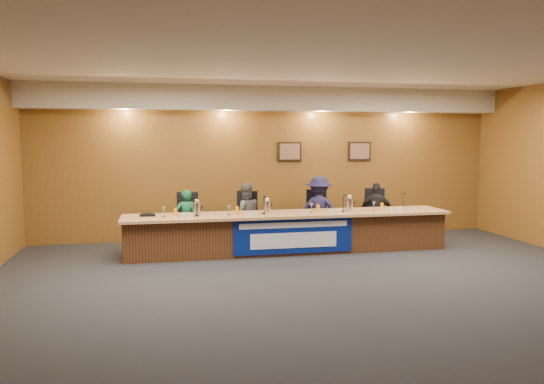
% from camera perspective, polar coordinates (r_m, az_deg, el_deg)
% --- Properties ---
extents(floor, '(10.00, 10.00, 0.00)m').
position_cam_1_polar(floor, '(7.84, 5.96, -10.05)').
color(floor, black).
rests_on(floor, ground).
extents(ceiling, '(10.00, 8.00, 0.04)m').
position_cam_1_polar(ceiling, '(7.61, 6.22, 13.80)').
color(ceiling, silver).
rests_on(ceiling, wall_back).
extents(wall_back, '(10.00, 0.04, 3.20)m').
position_cam_1_polar(wall_back, '(11.42, -0.10, 3.12)').
color(wall_back, brown).
rests_on(wall_back, floor).
extents(soffit, '(10.00, 0.50, 0.50)m').
position_cam_1_polar(soffit, '(11.20, 0.17, 9.98)').
color(soffit, beige).
rests_on(soffit, wall_back).
extents(dais_body, '(6.00, 0.80, 0.70)m').
position_cam_1_polar(dais_body, '(10.01, 1.77, -4.48)').
color(dais_body, '#4C2A15').
rests_on(dais_body, floor).
extents(dais_top, '(6.10, 0.95, 0.05)m').
position_cam_1_polar(dais_top, '(9.90, 1.85, -2.39)').
color(dais_top, tan).
rests_on(dais_top, dais_body).
extents(banner, '(2.20, 0.02, 0.65)m').
position_cam_1_polar(banner, '(9.61, 2.36, -4.73)').
color(banner, navy).
rests_on(banner, dais_body).
extents(banner_text_upper, '(2.00, 0.01, 0.10)m').
position_cam_1_polar(banner_text_upper, '(9.56, 2.38, -3.57)').
color(banner_text_upper, silver).
rests_on(banner_text_upper, banner).
extents(banner_text_lower, '(1.60, 0.01, 0.28)m').
position_cam_1_polar(banner_text_lower, '(9.61, 2.38, -5.21)').
color(banner_text_lower, silver).
rests_on(banner_text_lower, banner).
extents(wall_photo_left, '(0.52, 0.04, 0.42)m').
position_cam_1_polar(wall_photo_left, '(11.47, 1.90, 4.37)').
color(wall_photo_left, black).
rests_on(wall_photo_left, wall_back).
extents(wall_photo_right, '(0.52, 0.04, 0.42)m').
position_cam_1_polar(wall_photo_right, '(11.96, 9.39, 4.36)').
color(wall_photo_right, black).
rests_on(wall_photo_right, wall_back).
extents(panelist_a, '(0.48, 0.38, 1.16)m').
position_cam_1_polar(panelist_a, '(10.37, -9.25, -2.91)').
color(panelist_a, '#105631').
rests_on(panelist_a, floor).
extents(panelist_b, '(0.64, 0.52, 1.26)m').
position_cam_1_polar(panelist_b, '(10.48, -2.89, -2.45)').
color(panelist_b, '#535459').
rests_on(panelist_b, floor).
extents(panelist_c, '(0.99, 0.75, 1.37)m').
position_cam_1_polar(panelist_c, '(10.81, 5.07, -1.94)').
color(panelist_c, '#19173B').
rests_on(panelist_c, floor).
extents(panelist_d, '(0.77, 0.54, 1.21)m').
position_cam_1_polar(panelist_d, '(11.24, 11.17, -2.12)').
color(panelist_d, black).
rests_on(panelist_d, floor).
extents(office_chair_a, '(0.58, 0.58, 0.08)m').
position_cam_1_polar(office_chair_a, '(10.49, -9.27, -3.36)').
color(office_chair_a, black).
rests_on(office_chair_a, floor).
extents(office_chair_b, '(0.63, 0.63, 0.08)m').
position_cam_1_polar(office_chair_b, '(10.60, -2.97, -3.19)').
color(office_chair_b, black).
rests_on(office_chair_b, floor).
extents(office_chair_c, '(0.56, 0.56, 0.08)m').
position_cam_1_polar(office_chair_c, '(10.93, 4.91, -2.93)').
color(office_chair_c, black).
rests_on(office_chair_c, floor).
extents(office_chair_d, '(0.62, 0.62, 0.08)m').
position_cam_1_polar(office_chair_d, '(11.35, 10.96, -2.69)').
color(office_chair_d, black).
rests_on(office_chair_d, floor).
extents(nameplate_a, '(0.24, 0.08, 0.10)m').
position_cam_1_polar(nameplate_a, '(9.36, -9.05, -2.50)').
color(nameplate_a, white).
rests_on(nameplate_a, dais_top).
extents(microphone_a, '(0.07, 0.07, 0.02)m').
position_cam_1_polar(microphone_a, '(9.55, -8.10, -2.54)').
color(microphone_a, black).
rests_on(microphone_a, dais_top).
extents(juice_glass_a, '(0.06, 0.06, 0.15)m').
position_cam_1_polar(juice_glass_a, '(9.57, -10.33, -2.17)').
color(juice_glass_a, '#FF9700').
rests_on(juice_glass_a, dais_top).
extents(water_glass_a, '(0.08, 0.08, 0.18)m').
position_cam_1_polar(water_glass_a, '(9.58, -11.56, -2.09)').
color(water_glass_a, silver).
rests_on(water_glass_a, dais_top).
extents(nameplate_b, '(0.24, 0.08, 0.10)m').
position_cam_1_polar(nameplate_b, '(9.53, -2.20, -2.29)').
color(nameplate_b, white).
rests_on(nameplate_b, dais_top).
extents(microphone_b, '(0.07, 0.07, 0.02)m').
position_cam_1_polar(microphone_b, '(9.70, -0.91, -2.35)').
color(microphone_b, black).
rests_on(microphone_b, dais_top).
extents(juice_glass_b, '(0.06, 0.06, 0.15)m').
position_cam_1_polar(juice_glass_b, '(9.67, -3.76, -2.00)').
color(juice_glass_b, '#FF9700').
rests_on(juice_glass_b, dais_top).
extents(water_glass_b, '(0.08, 0.08, 0.18)m').
position_cam_1_polar(water_glass_b, '(9.62, -4.65, -1.96)').
color(water_glass_b, silver).
rests_on(water_glass_b, dais_top).
extents(nameplate_c, '(0.24, 0.08, 0.10)m').
position_cam_1_polar(nameplate_c, '(9.91, 6.87, -2.01)').
color(nameplate_c, white).
rests_on(nameplate_c, dais_top).
extents(microphone_c, '(0.07, 0.07, 0.02)m').
position_cam_1_polar(microphone_c, '(10.09, 7.59, -2.09)').
color(microphone_c, black).
rests_on(microphone_c, dais_top).
extents(juice_glass_c, '(0.06, 0.06, 0.15)m').
position_cam_1_polar(juice_glass_c, '(9.98, 4.97, -1.76)').
color(juice_glass_c, '#FF9700').
rests_on(juice_glass_c, dais_top).
extents(water_glass_c, '(0.08, 0.08, 0.18)m').
position_cam_1_polar(water_glass_c, '(9.94, 4.23, -1.70)').
color(water_glass_c, silver).
rests_on(water_glass_c, dais_top).
extents(nameplate_d, '(0.24, 0.08, 0.10)m').
position_cam_1_polar(nameplate_d, '(10.38, 13.37, -1.78)').
color(nameplate_d, white).
rests_on(nameplate_d, dais_top).
extents(microphone_d, '(0.07, 0.07, 0.02)m').
position_cam_1_polar(microphone_d, '(10.58, 13.78, -1.84)').
color(microphone_d, black).
rests_on(microphone_d, dais_top).
extents(juice_glass_d, '(0.06, 0.06, 0.15)m').
position_cam_1_polar(juice_glass_d, '(10.41, 11.75, -1.55)').
color(juice_glass_d, '#FF9700').
rests_on(juice_glass_d, dais_top).
extents(water_glass_d, '(0.08, 0.08, 0.18)m').
position_cam_1_polar(water_glass_d, '(10.32, 10.89, -1.52)').
color(water_glass_d, silver).
rests_on(water_glass_d, dais_top).
extents(carafe_left, '(0.13, 0.13, 0.24)m').
position_cam_1_polar(carafe_left, '(9.62, -8.07, -1.82)').
color(carafe_left, silver).
rests_on(carafe_left, dais_top).
extents(carafe_mid, '(0.12, 0.12, 0.22)m').
position_cam_1_polar(carafe_mid, '(9.90, -0.51, -1.59)').
color(carafe_mid, silver).
rests_on(carafe_mid, dais_top).
extents(carafe_right, '(0.13, 0.13, 0.24)m').
position_cam_1_polar(carafe_right, '(10.24, 8.33, -1.35)').
color(carafe_right, silver).
rests_on(carafe_right, dais_top).
extents(speakerphone, '(0.32, 0.32, 0.05)m').
position_cam_1_polar(speakerphone, '(9.72, -13.25, -2.40)').
color(speakerphone, black).
rests_on(speakerphone, dais_top).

